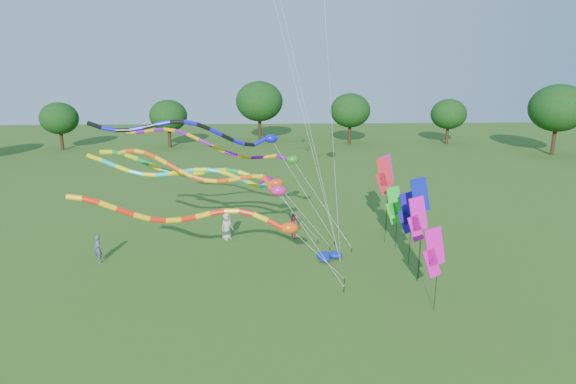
{
  "coord_description": "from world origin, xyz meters",
  "views": [
    {
      "loc": [
        -1.63,
        -21.52,
        10.98
      ],
      "look_at": [
        -0.56,
        2.74,
        4.8
      ],
      "focal_mm": 30.0,
      "sensor_mm": 36.0,
      "label": 1
    }
  ],
  "objects_px": {
    "blue_nylon_heap": "(327,258)",
    "person_b": "(98,249)",
    "person_a": "(227,226)",
    "person_c": "(294,225)",
    "tube_kite_orange": "(218,175)",
    "tube_kite_red": "(213,218)"
  },
  "relations": [
    {
      "from": "person_a",
      "to": "person_c",
      "type": "distance_m",
      "value": 4.5
    },
    {
      "from": "person_a",
      "to": "person_c",
      "type": "relative_size",
      "value": 1.08
    },
    {
      "from": "tube_kite_red",
      "to": "blue_nylon_heap",
      "type": "distance_m",
      "value": 7.91
    },
    {
      "from": "tube_kite_orange",
      "to": "blue_nylon_heap",
      "type": "xyz_separation_m",
      "value": [
        6.07,
        1.48,
        -5.39
      ]
    },
    {
      "from": "blue_nylon_heap",
      "to": "person_b",
      "type": "height_order",
      "value": "person_b"
    },
    {
      "from": "tube_kite_orange",
      "to": "person_a",
      "type": "bearing_deg",
      "value": 113.87
    },
    {
      "from": "blue_nylon_heap",
      "to": "person_a",
      "type": "xyz_separation_m",
      "value": [
        -6.18,
        4.14,
        0.71
      ]
    },
    {
      "from": "person_b",
      "to": "person_c",
      "type": "distance_m",
      "value": 12.36
    },
    {
      "from": "tube_kite_red",
      "to": "person_b",
      "type": "xyz_separation_m",
      "value": [
        -7.22,
        3.75,
        -2.97
      ]
    },
    {
      "from": "person_b",
      "to": "person_a",
      "type": "bearing_deg",
      "value": 78.01
    },
    {
      "from": "tube_kite_orange",
      "to": "person_b",
      "type": "xyz_separation_m",
      "value": [
        -7.32,
        1.88,
        -4.73
      ]
    },
    {
      "from": "tube_kite_red",
      "to": "person_b",
      "type": "distance_m",
      "value": 8.66
    },
    {
      "from": "person_a",
      "to": "tube_kite_orange",
      "type": "bearing_deg",
      "value": -132.45
    },
    {
      "from": "tube_kite_red",
      "to": "person_a",
      "type": "height_order",
      "value": "tube_kite_red"
    },
    {
      "from": "tube_kite_red",
      "to": "person_c",
      "type": "relative_size",
      "value": 7.99
    },
    {
      "from": "tube_kite_orange",
      "to": "person_c",
      "type": "relative_size",
      "value": 7.25
    },
    {
      "from": "person_b",
      "to": "person_c",
      "type": "height_order",
      "value": "person_b"
    },
    {
      "from": "blue_nylon_heap",
      "to": "person_b",
      "type": "distance_m",
      "value": 13.41
    },
    {
      "from": "person_a",
      "to": "tube_kite_red",
      "type": "bearing_deg",
      "value": -133.49
    },
    {
      "from": "tube_kite_red",
      "to": "person_a",
      "type": "bearing_deg",
      "value": 87.82
    },
    {
      "from": "person_b",
      "to": "tube_kite_orange",
      "type": "bearing_deg",
      "value": 36.2
    },
    {
      "from": "tube_kite_orange",
      "to": "person_b",
      "type": "bearing_deg",
      "value": -171.61
    }
  ]
}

